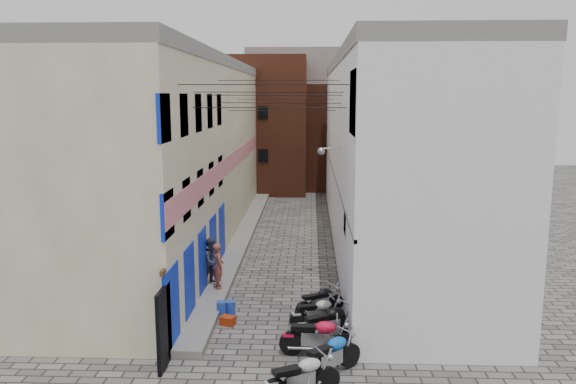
# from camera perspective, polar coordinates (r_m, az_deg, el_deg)

# --- Properties ---
(ground) EXTENTS (90.00, 90.00, 0.00)m
(ground) POSITION_cam_1_polar(r_m,az_deg,el_deg) (16.08, -2.85, -16.80)
(ground) COLOR #4E4B49
(ground) RESTS_ON ground
(plinth) EXTENTS (0.90, 26.00, 0.25)m
(plinth) POSITION_cam_1_polar(r_m,az_deg,el_deg) (28.42, -4.63, -4.64)
(plinth) COLOR slate
(plinth) RESTS_ON ground
(building_left) EXTENTS (5.10, 27.00, 9.00)m
(building_left) POSITION_cam_1_polar(r_m,az_deg,el_deg) (28.12, -10.72, 4.12)
(building_left) COLOR #BDAE8F
(building_left) RESTS_ON ground
(building_right) EXTENTS (5.94, 26.00, 9.00)m
(building_right) POSITION_cam_1_polar(r_m,az_deg,el_deg) (27.69, 9.92, 4.08)
(building_right) COLOR white
(building_right) RESTS_ON ground
(building_far_brick_left) EXTENTS (6.00, 6.00, 10.00)m
(building_far_brick_left) POSITION_cam_1_polar(r_m,az_deg,el_deg) (42.51, -2.21, 6.83)
(building_far_brick_left) COLOR brown
(building_far_brick_left) RESTS_ON ground
(building_far_brick_right) EXTENTS (5.00, 6.00, 8.00)m
(building_far_brick_right) POSITION_cam_1_polar(r_m,az_deg,el_deg) (44.46, 4.47, 5.65)
(building_far_brick_right) COLOR brown
(building_far_brick_right) RESTS_ON ground
(building_far_concrete) EXTENTS (8.00, 5.00, 11.00)m
(building_far_concrete) POSITION_cam_1_polar(r_m,az_deg,el_deg) (48.37, 0.73, 7.79)
(building_far_concrete) COLOR slate
(building_far_concrete) RESTS_ON ground
(far_shopfront) EXTENTS (2.00, 0.30, 2.40)m
(far_shopfront) POSITION_cam_1_polar(r_m,az_deg,el_deg) (39.99, 0.37, 1.18)
(far_shopfront) COLOR black
(far_shopfront) RESTS_ON ground
(overhead_wires) EXTENTS (5.80, 13.02, 1.32)m
(overhead_wires) POSITION_cam_1_polar(r_m,az_deg,el_deg) (22.00, -1.20, 9.61)
(overhead_wires) COLOR black
(overhead_wires) RESTS_ON ground
(motorcycle_b) EXTENTS (2.14, 1.52, 1.20)m
(motorcycle_b) POSITION_cam_1_polar(r_m,az_deg,el_deg) (14.10, 1.35, -18.11)
(motorcycle_b) COLOR #B4B4B9
(motorcycle_b) RESTS_ON ground
(motorcycle_c) EXTENTS (2.00, 1.90, 1.22)m
(motorcycle_c) POSITION_cam_1_polar(r_m,az_deg,el_deg) (15.12, 4.35, -16.06)
(motorcycle_c) COLOR blue
(motorcycle_c) RESTS_ON ground
(motorcycle_d) EXTENTS (2.17, 0.77, 1.24)m
(motorcycle_d) POSITION_cam_1_polar(r_m,az_deg,el_deg) (16.14, 3.00, -14.26)
(motorcycle_d) COLOR red
(motorcycle_d) RESTS_ON ground
(motorcycle_e) EXTENTS (2.21, 1.72, 1.26)m
(motorcycle_e) POSITION_cam_1_polar(r_m,az_deg,el_deg) (16.94, 4.12, -13.03)
(motorcycle_e) COLOR black
(motorcycle_e) RESTS_ON ground
(motorcycle_f) EXTENTS (1.90, 1.04, 1.05)m
(motorcycle_f) POSITION_cam_1_polar(r_m,az_deg,el_deg) (18.00, 3.03, -11.98)
(motorcycle_f) COLOR silver
(motorcycle_f) RESTS_ON ground
(motorcycle_g) EXTENTS (1.87, 1.46, 1.06)m
(motorcycle_g) POSITION_cam_1_polar(r_m,az_deg,el_deg) (18.90, 3.27, -10.86)
(motorcycle_g) COLOR black
(motorcycle_g) RESTS_ON ground
(person_a) EXTENTS (0.59, 0.71, 1.67)m
(person_a) POSITION_cam_1_polar(r_m,az_deg,el_deg) (20.70, -7.09, -7.45)
(person_a) COLOR brown
(person_a) RESTS_ON plinth
(person_b) EXTENTS (1.04, 1.08, 1.75)m
(person_b) POSITION_cam_1_polar(r_m,az_deg,el_deg) (21.18, -7.71, -6.95)
(person_b) COLOR #32354B
(person_b) RESTS_ON plinth
(water_jug_near) EXTENTS (0.40, 0.40, 0.51)m
(water_jug_near) POSITION_cam_1_polar(r_m,az_deg,el_deg) (18.96, -6.77, -11.74)
(water_jug_near) COLOR #2346B3
(water_jug_near) RESTS_ON ground
(water_jug_far) EXTENTS (0.37, 0.37, 0.49)m
(water_jug_far) POSITION_cam_1_polar(r_m,az_deg,el_deg) (19.02, -5.84, -11.68)
(water_jug_far) COLOR #2240AC
(water_jug_far) RESTS_ON ground
(red_crate) EXTENTS (0.52, 0.46, 0.27)m
(red_crate) POSITION_cam_1_polar(r_m,az_deg,el_deg) (18.38, -6.14, -12.85)
(red_crate) COLOR #A42B0B
(red_crate) RESTS_ON ground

